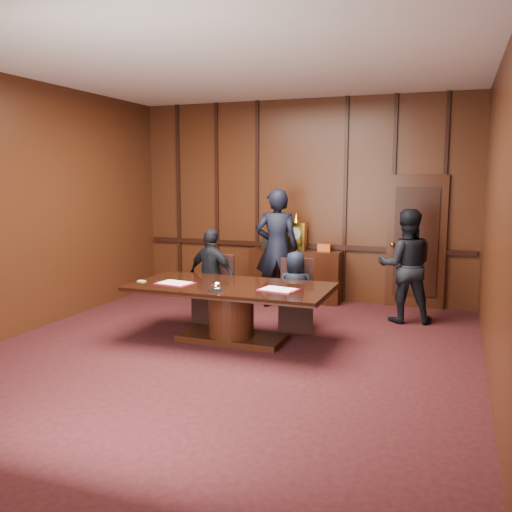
{
  "coord_description": "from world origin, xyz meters",
  "views": [
    {
      "loc": [
        2.6,
        -5.77,
        2.16
      ],
      "look_at": [
        -0.04,
        1.36,
        1.05
      ],
      "focal_mm": 38.0,
      "sensor_mm": 36.0,
      "label": 1
    }
  ],
  "objects_px": {
    "sideboard": "(296,273)",
    "witness_left": "(277,248)",
    "witness_right": "(406,266)",
    "signatory_left": "(212,276)",
    "signatory_right": "(295,291)",
    "conference_table": "(231,303)"
  },
  "relations": [
    {
      "from": "sideboard",
      "to": "witness_left",
      "type": "relative_size",
      "value": 0.81
    },
    {
      "from": "sideboard",
      "to": "witness_right",
      "type": "height_order",
      "value": "witness_right"
    },
    {
      "from": "signatory_left",
      "to": "signatory_right",
      "type": "xyz_separation_m",
      "value": [
        1.3,
        0.0,
        -0.13
      ]
    },
    {
      "from": "conference_table",
      "to": "witness_right",
      "type": "xyz_separation_m",
      "value": [
        2.06,
        1.81,
        0.34
      ]
    },
    {
      "from": "signatory_left",
      "to": "witness_right",
      "type": "bearing_deg",
      "value": -145.66
    },
    {
      "from": "signatory_left",
      "to": "witness_right",
      "type": "distance_m",
      "value": 2.9
    },
    {
      "from": "signatory_left",
      "to": "witness_left",
      "type": "xyz_separation_m",
      "value": [
        0.61,
        1.26,
        0.29
      ]
    },
    {
      "from": "conference_table",
      "to": "witness_left",
      "type": "xyz_separation_m",
      "value": [
        -0.04,
        2.06,
        0.48
      ]
    },
    {
      "from": "conference_table",
      "to": "signatory_left",
      "type": "xyz_separation_m",
      "value": [
        -0.65,
        0.8,
        0.19
      ]
    },
    {
      "from": "signatory_left",
      "to": "witness_left",
      "type": "distance_m",
      "value": 1.43
    },
    {
      "from": "signatory_left",
      "to": "signatory_right",
      "type": "distance_m",
      "value": 1.31
    },
    {
      "from": "signatory_left",
      "to": "conference_table",
      "type": "bearing_deg",
      "value": 142.94
    },
    {
      "from": "signatory_left",
      "to": "witness_right",
      "type": "height_order",
      "value": "witness_right"
    },
    {
      "from": "signatory_left",
      "to": "witness_right",
      "type": "xyz_separation_m",
      "value": [
        2.71,
        1.01,
        0.15
      ]
    },
    {
      "from": "signatory_left",
      "to": "signatory_right",
      "type": "height_order",
      "value": "signatory_left"
    },
    {
      "from": "sideboard",
      "to": "witness_right",
      "type": "xyz_separation_m",
      "value": [
        1.93,
        -0.8,
        0.36
      ]
    },
    {
      "from": "signatory_right",
      "to": "witness_right",
      "type": "relative_size",
      "value": 0.67
    },
    {
      "from": "signatory_right",
      "to": "witness_right",
      "type": "xyz_separation_m",
      "value": [
        1.41,
        1.01,
        0.28
      ]
    },
    {
      "from": "witness_right",
      "to": "sideboard",
      "type": "bearing_deg",
      "value": -34.22
    },
    {
      "from": "witness_right",
      "to": "signatory_right",
      "type": "bearing_deg",
      "value": 23.88
    },
    {
      "from": "conference_table",
      "to": "witness_left",
      "type": "distance_m",
      "value": 2.11
    },
    {
      "from": "sideboard",
      "to": "witness_right",
      "type": "bearing_deg",
      "value": -22.43
    }
  ]
}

